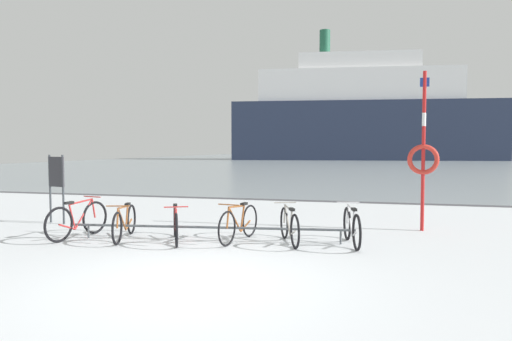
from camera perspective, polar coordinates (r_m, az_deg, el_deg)
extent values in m
cube|color=silver|center=(5.60, -12.62, -17.30)|extent=(80.00, 22.00, 0.08)
cube|color=gray|center=(70.76, 12.06, 1.29)|extent=(80.00, 110.00, 0.08)
cube|color=#47474C|center=(15.99, 5.36, -3.96)|extent=(80.00, 0.50, 0.05)
cylinder|color=#4C5156|center=(9.08, -5.90, -7.31)|extent=(5.75, 0.81, 0.05)
cylinder|color=#4C5156|center=(9.99, -20.78, -7.36)|extent=(0.04, 0.04, 0.28)
cylinder|color=#4C5156|center=(8.93, 10.86, -8.44)|extent=(0.04, 0.04, 0.28)
torus|color=black|center=(10.41, -20.05, -5.72)|extent=(0.17, 0.72, 0.72)
torus|color=black|center=(9.73, -24.08, -6.39)|extent=(0.17, 0.72, 0.72)
cylinder|color=#B22D2D|center=(10.16, -21.31, -5.21)|extent=(0.12, 0.52, 0.60)
cylinder|color=#B22D2D|center=(9.94, -22.62, -5.56)|extent=(0.07, 0.19, 0.54)
cylinder|color=#B22D2D|center=(10.08, -21.64, -3.77)|extent=(0.14, 0.64, 0.09)
cylinder|color=#B22D2D|center=(9.88, -23.17, -6.71)|extent=(0.11, 0.43, 0.20)
cylinder|color=#B22D2D|center=(10.35, -20.21, -4.59)|extent=(0.05, 0.11, 0.42)
cube|color=black|center=(9.85, -22.96, -3.85)|extent=(0.11, 0.21, 0.05)
cylinder|color=#B22D2D|center=(10.29, -20.38, -3.19)|extent=(0.46, 0.10, 0.02)
torus|color=black|center=(9.09, -17.47, -7.13)|extent=(0.22, 0.64, 0.65)
torus|color=black|center=(10.13, -15.76, -6.08)|extent=(0.22, 0.64, 0.65)
cylinder|color=brown|center=(9.41, -16.89, -6.07)|extent=(0.19, 0.56, 0.55)
cylinder|color=brown|center=(9.75, -16.33, -5.88)|extent=(0.09, 0.20, 0.49)
cylinder|color=brown|center=(9.45, -16.78, -4.56)|extent=(0.23, 0.70, 0.08)
cylinder|color=brown|center=(9.92, -16.09, -6.70)|extent=(0.16, 0.47, 0.18)
cylinder|color=brown|center=(9.10, -17.42, -5.92)|extent=(0.07, 0.12, 0.39)
cube|color=black|center=(9.79, -16.23, -4.19)|extent=(0.13, 0.21, 0.05)
cylinder|color=brown|center=(9.10, -17.37, -4.39)|extent=(0.45, 0.15, 0.02)
torus|color=black|center=(8.59, -10.23, -7.59)|extent=(0.33, 0.62, 0.66)
torus|color=black|center=(9.63, -10.41, -6.45)|extent=(0.33, 0.62, 0.66)
cylinder|color=#B22D2D|center=(8.91, -10.30, -6.44)|extent=(0.27, 0.51, 0.56)
cylinder|color=#B22D2D|center=(9.25, -10.35, -6.24)|extent=(0.12, 0.19, 0.50)
cylinder|color=#B22D2D|center=(8.95, -10.33, -4.82)|extent=(0.33, 0.64, 0.08)
cylinder|color=#B22D2D|center=(9.42, -10.37, -7.11)|extent=(0.23, 0.43, 0.18)
cylinder|color=#B22D2D|center=(8.60, -10.25, -6.28)|extent=(0.08, 0.12, 0.39)
cube|color=black|center=(9.29, -10.38, -4.43)|extent=(0.16, 0.21, 0.05)
cylinder|color=#B22D2D|center=(8.60, -10.27, -4.64)|extent=(0.42, 0.22, 0.02)
torus|color=black|center=(8.58, -3.76, -7.49)|extent=(0.17, 0.68, 0.68)
torus|color=black|center=(9.46, -0.79, -6.50)|extent=(0.17, 0.68, 0.68)
cylinder|color=brown|center=(8.84, -2.73, -6.35)|extent=(0.14, 0.53, 0.58)
cylinder|color=brown|center=(9.13, -1.76, -6.20)|extent=(0.07, 0.19, 0.52)
cylinder|color=brown|center=(8.87, -2.51, -4.66)|extent=(0.16, 0.65, 0.08)
cylinder|color=brown|center=(9.29, -1.37, -7.16)|extent=(0.12, 0.44, 0.19)
cylinder|color=brown|center=(8.58, -3.65, -6.12)|extent=(0.06, 0.12, 0.41)
cube|color=black|center=(9.16, -1.55, -4.32)|extent=(0.12, 0.21, 0.05)
cylinder|color=brown|center=(8.57, -3.53, -4.43)|extent=(0.46, 0.11, 0.02)
torus|color=black|center=(9.29, 3.66, -6.75)|extent=(0.29, 0.63, 0.66)
torus|color=black|center=(8.38, 5.05, -7.82)|extent=(0.29, 0.63, 0.66)
cylinder|color=gray|center=(8.97, 4.08, -6.33)|extent=(0.23, 0.48, 0.56)
cylinder|color=gray|center=(8.68, 4.53, -6.80)|extent=(0.10, 0.18, 0.50)
cylinder|color=gray|center=(8.87, 4.19, -4.85)|extent=(0.27, 0.59, 0.08)
cylinder|color=gray|center=(8.59, 4.73, -8.06)|extent=(0.19, 0.40, 0.18)
cylinder|color=gray|center=(9.23, 3.72, -5.61)|extent=(0.07, 0.11, 0.39)
cube|color=black|center=(8.57, 4.65, -5.01)|extent=(0.15, 0.22, 0.05)
cylinder|color=gray|center=(9.16, 3.77, -4.14)|extent=(0.43, 0.20, 0.02)
torus|color=black|center=(9.32, 11.67, -6.71)|extent=(0.20, 0.68, 0.68)
torus|color=black|center=(8.39, 12.86, -7.79)|extent=(0.20, 0.68, 0.68)
cylinder|color=silver|center=(9.00, 12.04, -6.28)|extent=(0.15, 0.50, 0.57)
cylinder|color=silver|center=(8.70, 12.42, -6.75)|extent=(0.07, 0.18, 0.51)
cylinder|color=silver|center=(8.89, 12.14, -4.75)|extent=(0.17, 0.62, 0.08)
cylinder|color=silver|center=(8.60, 12.58, -8.04)|extent=(0.13, 0.42, 0.19)
cylinder|color=silver|center=(9.25, 11.72, -5.54)|extent=(0.06, 0.11, 0.40)
cube|color=black|center=(8.59, 12.53, -4.92)|extent=(0.12, 0.21, 0.05)
cylinder|color=silver|center=(9.18, 11.78, -4.04)|extent=(0.45, 0.12, 0.02)
cylinder|color=#33383D|center=(12.35, -25.01, -2.14)|extent=(0.05, 0.05, 1.72)
cylinder|color=#33383D|center=(11.95, -23.60, -2.27)|extent=(0.05, 0.05, 1.72)
cube|color=#2D2D33|center=(12.12, -24.36, -0.15)|extent=(0.54, 0.18, 0.75)
cylinder|color=red|center=(10.72, 20.77, 2.30)|extent=(0.08, 0.08, 3.62)
cylinder|color=white|center=(10.74, 20.84, 6.17)|extent=(0.09, 0.09, 0.30)
torus|color=red|center=(10.72, 20.76, 1.33)|extent=(0.69, 0.11, 0.69)
cube|color=navy|center=(10.82, 20.92, 10.59)|extent=(0.20, 0.03, 0.20)
cube|color=#232D47|center=(73.42, 13.63, 4.92)|extent=(42.16, 14.36, 9.13)
cube|color=white|center=(73.90, 12.89, 10.43)|extent=(31.73, 11.71, 5.02)
cube|color=white|center=(74.50, 12.93, 13.32)|extent=(19.26, 8.81, 2.56)
cylinder|color=#1E593F|center=(74.85, 8.86, 15.91)|extent=(1.70, 1.70, 4.11)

